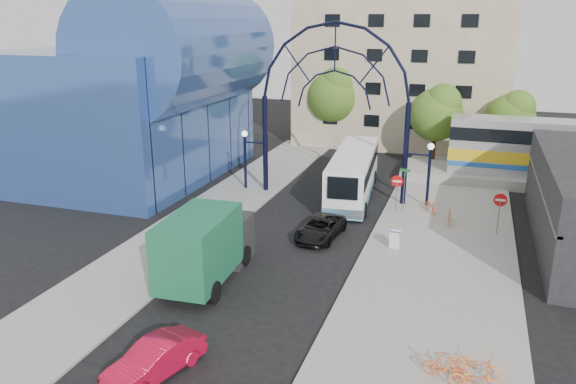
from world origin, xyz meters
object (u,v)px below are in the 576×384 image
(sandwich_board, at_px, (395,237))
(red_sedan, at_px, (155,360))
(black_suv, at_px, (321,228))
(bike_far_c, at_px, (474,379))
(bike_near_a, at_px, (431,206))
(city_bus, at_px, (353,173))
(do_not_enter_sign, at_px, (500,204))
(green_truck, at_px, (207,245))
(tree_north_b, at_px, (335,93))
(street_name_sign, at_px, (405,181))
(bike_near_b, at_px, (450,216))
(bike_far_b, at_px, (447,367))
(stop_sign, at_px, (397,185))
(tree_north_a, at_px, (438,112))
(tree_north_c, at_px, (512,116))
(gateway_arch, at_px, (334,76))
(bike_far_a, at_px, (476,364))

(sandwich_board, relative_size, red_sedan, 0.25)
(black_suv, bearing_deg, bike_far_c, -48.92)
(bike_near_a, bearing_deg, city_bus, 131.69)
(do_not_enter_sign, height_order, black_suv, do_not_enter_sign)
(do_not_enter_sign, xyz_separation_m, green_truck, (-13.56, -10.47, -0.19))
(tree_north_b, xyz_separation_m, bike_near_a, (10.85, -17.09, -4.73))
(street_name_sign, height_order, green_truck, green_truck)
(do_not_enter_sign, height_order, bike_near_a, do_not_enter_sign)
(bike_near_b, xyz_separation_m, bike_far_b, (0.79, -16.20, 0.04))
(stop_sign, relative_size, bike_near_b, 1.64)
(red_sedan, distance_m, bike_near_a, 22.40)
(tree_north_b, bearing_deg, stop_sign, -64.17)
(tree_north_a, xyz_separation_m, bike_far_c, (3.83, -31.48, -4.06))
(bike_near_a, bearing_deg, bike_far_b, -111.41)
(stop_sign, height_order, tree_north_c, tree_north_c)
(tree_north_b, distance_m, red_sedan, 38.48)
(black_suv, bearing_deg, sandwich_board, -0.76)
(red_sedan, bearing_deg, black_suv, 99.84)
(green_truck, relative_size, black_suv, 1.66)
(bike_near_b, bearing_deg, bike_far_b, -90.52)
(do_not_enter_sign, bearing_deg, bike_far_b, -97.35)
(bike_near_a, xyz_separation_m, bike_far_b, (2.06, -18.06, 0.08))
(green_truck, bearing_deg, bike_near_a, 50.90)
(tree_north_a, xyz_separation_m, red_sedan, (-6.98, -34.08, -3.95))
(bike_near_b, bearing_deg, red_sedan, -118.75)
(do_not_enter_sign, xyz_separation_m, bike_near_b, (-2.75, 0.97, -1.40))
(gateway_arch, distance_m, sandwich_board, 12.52)
(tree_north_a, bearing_deg, bike_far_a, -82.80)
(red_sedan, bearing_deg, street_name_sign, 91.84)
(red_sedan, bearing_deg, stop_sign, 92.43)
(city_bus, distance_m, green_truck, 15.89)
(bike_far_a, bearing_deg, bike_near_a, 17.29)
(tree_north_c, xyz_separation_m, black_suv, (-10.86, -21.50, -3.67))
(tree_north_b, relative_size, black_suv, 1.83)
(tree_north_b, bearing_deg, do_not_enter_sign, -53.26)
(stop_sign, distance_m, tree_north_b, 20.18)
(red_sedan, height_order, bike_far_c, red_sedan)
(tree_north_c, distance_m, bike_far_c, 33.76)
(tree_north_c, distance_m, bike_near_b, 17.78)
(street_name_sign, xyz_separation_m, bike_near_a, (1.77, 0.23, -1.60))
(do_not_enter_sign, distance_m, black_suv, 10.46)
(green_truck, height_order, bike_far_b, green_truck)
(do_not_enter_sign, distance_m, sandwich_board, 6.85)
(sandwich_board, bearing_deg, bike_far_a, -67.68)
(do_not_enter_sign, distance_m, bike_far_b, 15.41)
(bike_near_a, xyz_separation_m, bike_far_c, (2.98, -18.39, 0.01))
(bike_far_a, xyz_separation_m, bike_far_c, (-0.04, -0.83, -0.06))
(black_suv, bearing_deg, green_truck, -113.89)
(street_name_sign, xyz_separation_m, tree_north_c, (6.92, 15.33, 2.15))
(stop_sign, bearing_deg, red_sedan, -105.67)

